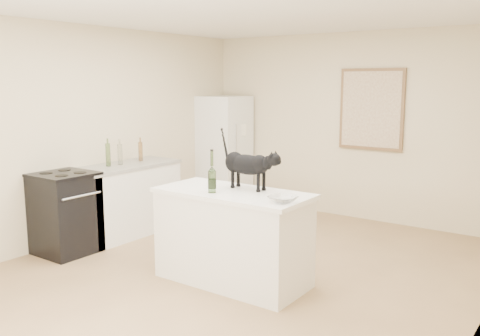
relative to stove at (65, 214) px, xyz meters
name	(u,v)px	position (x,y,z in m)	size (l,w,h in m)	color
floor	(237,273)	(1.95, 0.60, -0.45)	(5.50, 5.50, 0.00)	#A38157
ceiling	(236,8)	(1.95, 0.60, 2.15)	(5.50, 5.50, 0.00)	white
wall_back	(351,126)	(1.95, 3.35, 0.85)	(4.50, 4.50, 0.00)	beige
wall_left	(88,133)	(-0.30, 0.60, 0.85)	(5.50, 5.50, 0.00)	beige
island_base	(233,239)	(2.05, 0.40, -0.02)	(1.44, 0.67, 0.86)	white
island_top	(233,193)	(2.05, 0.40, 0.43)	(1.50, 0.70, 0.04)	white
left_cabinets	(126,201)	(0.00, 0.90, -0.02)	(0.60, 1.40, 0.86)	white
left_countertop	(125,166)	(0.00, 0.90, 0.43)	(0.62, 1.44, 0.04)	gray
stove	(65,214)	(0.00, 0.00, 0.00)	(0.60, 0.60, 0.90)	black
fridge	(224,150)	(0.00, 2.95, 0.40)	(0.68, 0.68, 1.70)	white
artwork_frame	(371,109)	(2.25, 3.32, 1.10)	(0.90, 0.03, 1.10)	brown
artwork_canvas	(371,109)	(2.25, 3.30, 1.10)	(0.82, 0.00, 1.02)	beige
black_cat	(247,167)	(2.11, 0.56, 0.66)	(0.61, 0.18, 0.43)	black
wine_bottle	(212,174)	(1.93, 0.24, 0.63)	(0.08, 0.08, 0.36)	#2E5221
glass_bowl	(283,199)	(2.68, 0.27, 0.48)	(0.24, 0.24, 0.06)	white
fridge_paper	(242,130)	(0.34, 2.98, 0.74)	(0.01, 0.14, 0.18)	white
counter_bottle_cluster	(122,154)	(-0.03, 0.89, 0.58)	(0.09, 0.58, 0.28)	#939F93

